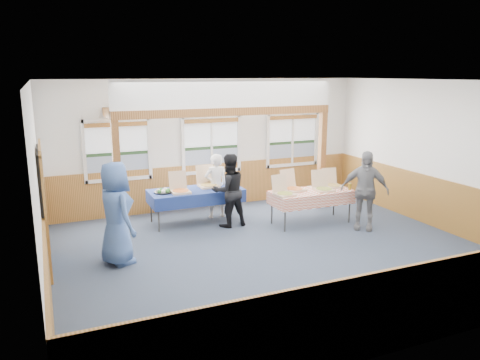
# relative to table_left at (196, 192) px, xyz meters

# --- Properties ---
(floor) EXTENTS (8.00, 8.00, 0.00)m
(floor) POSITION_rel_table_left_xyz_m (0.77, -2.38, -0.71)
(floor) COLOR #2A3445
(floor) RESTS_ON ground
(ceiling) EXTENTS (8.00, 8.00, 0.00)m
(ceiling) POSITION_rel_table_left_xyz_m (0.77, -2.38, 2.49)
(ceiling) COLOR white
(ceiling) RESTS_ON wall_back
(wall_back) EXTENTS (8.00, 0.00, 8.00)m
(wall_back) POSITION_rel_table_left_xyz_m (0.77, 1.12, 0.89)
(wall_back) COLOR silver
(wall_back) RESTS_ON floor
(wall_front) EXTENTS (8.00, 0.00, 8.00)m
(wall_front) POSITION_rel_table_left_xyz_m (0.77, -5.88, 0.89)
(wall_front) COLOR silver
(wall_front) RESTS_ON floor
(wall_left) EXTENTS (0.00, 8.00, 8.00)m
(wall_left) POSITION_rel_table_left_xyz_m (-3.23, -2.38, 0.89)
(wall_left) COLOR silver
(wall_left) RESTS_ON floor
(wall_right) EXTENTS (0.00, 8.00, 8.00)m
(wall_right) POSITION_rel_table_left_xyz_m (4.77, -2.38, 0.89)
(wall_right) COLOR silver
(wall_right) RESTS_ON floor
(wainscot_back) EXTENTS (7.98, 0.05, 1.10)m
(wainscot_back) POSITION_rel_table_left_xyz_m (0.77, 1.10, -0.16)
(wainscot_back) COLOR brown
(wainscot_back) RESTS_ON floor
(wainscot_front) EXTENTS (7.98, 0.05, 1.10)m
(wainscot_front) POSITION_rel_table_left_xyz_m (0.77, -5.85, -0.16)
(wainscot_front) COLOR brown
(wainscot_front) RESTS_ON floor
(wainscot_left) EXTENTS (0.05, 6.98, 1.10)m
(wainscot_left) POSITION_rel_table_left_xyz_m (-3.20, -2.38, -0.16)
(wainscot_left) COLOR brown
(wainscot_left) RESTS_ON floor
(wainscot_right) EXTENTS (0.05, 6.98, 1.10)m
(wainscot_right) POSITION_rel_table_left_xyz_m (4.75, -2.38, -0.16)
(wainscot_right) COLOR brown
(wainscot_right) RESTS_ON floor
(cased_opening) EXTENTS (0.06, 1.30, 2.10)m
(cased_opening) POSITION_rel_table_left_xyz_m (-3.19, -1.48, 0.34)
(cased_opening) COLOR #333333
(cased_opening) RESTS_ON wall_left
(window_left) EXTENTS (1.56, 0.10, 1.46)m
(window_left) POSITION_rel_table_left_xyz_m (-1.53, 1.08, 0.97)
(window_left) COLOR silver
(window_left) RESTS_ON wall_back
(window_mid) EXTENTS (1.56, 0.10, 1.46)m
(window_mid) POSITION_rel_table_left_xyz_m (0.77, 1.08, 0.97)
(window_mid) COLOR silver
(window_mid) RESTS_ON wall_back
(window_right) EXTENTS (1.56, 0.10, 1.46)m
(window_right) POSITION_rel_table_left_xyz_m (3.07, 1.08, 0.97)
(window_right) COLOR silver
(window_right) RESTS_ON wall_back
(post_left) EXTENTS (0.15, 0.15, 2.40)m
(post_left) POSITION_rel_table_left_xyz_m (-1.73, -0.08, 0.49)
(post_left) COLOR #5E3415
(post_left) RESTS_ON floor
(post_right) EXTENTS (0.15, 0.15, 2.40)m
(post_right) POSITION_rel_table_left_xyz_m (3.27, -0.08, 0.49)
(post_right) COLOR #5E3415
(post_right) RESTS_ON floor
(cross_beam) EXTENTS (5.15, 0.18, 0.18)m
(cross_beam) POSITION_rel_table_left_xyz_m (0.77, -0.08, 1.78)
(cross_beam) COLOR #5E3415
(cross_beam) RESTS_ON post_left
(table_left) EXTENTS (2.10, 0.93, 0.76)m
(table_left) POSITION_rel_table_left_xyz_m (0.00, 0.00, 0.00)
(table_left) COLOR #333333
(table_left) RESTS_ON floor
(table_right) EXTENTS (1.89, 0.94, 0.76)m
(table_right) POSITION_rel_table_left_xyz_m (2.35, -1.12, -0.01)
(table_right) COLOR #333333
(table_right) RESTS_ON floor
(pizza_box_a) EXTENTS (0.42, 0.50, 0.44)m
(pizza_box_a) POSITION_rel_table_left_xyz_m (-0.40, -0.11, 0.12)
(pizza_box_a) COLOR beige
(pizza_box_a) RESTS_ON table_left
(pizza_box_b) EXTENTS (0.44, 0.53, 0.47)m
(pizza_box_b) POSITION_rel_table_left_xyz_m (0.35, 0.16, 0.12)
(pizza_box_b) COLOR beige
(pizza_box_b) RESTS_ON table_left
(pizza_box_c) EXTENTS (0.42, 0.50, 0.42)m
(pizza_box_c) POSITION_rel_table_left_xyz_m (1.60, -1.22, 0.12)
(pizza_box_c) COLOR beige
(pizza_box_c) RESTS_ON table_right
(pizza_box_d) EXTENTS (0.49, 0.56, 0.45)m
(pizza_box_d) POSITION_rel_table_left_xyz_m (1.99, -0.93, 0.12)
(pizza_box_d) COLOR beige
(pizza_box_d) RESTS_ON table_right
(pizza_box_e) EXTENTS (0.45, 0.52, 0.43)m
(pizza_box_e) POSITION_rel_table_left_xyz_m (2.61, -1.20, 0.12)
(pizza_box_e) COLOR beige
(pizza_box_e) RESTS_ON table_right
(pizza_box_f) EXTENTS (0.41, 0.49, 0.40)m
(pizza_box_f) POSITION_rel_table_left_xyz_m (3.01, -0.98, 0.11)
(pizza_box_f) COLOR beige
(pizza_box_f) RESTS_ON table_right
(veggie_tray) EXTENTS (0.40, 0.40, 0.09)m
(veggie_tray) POSITION_rel_table_left_xyz_m (-0.75, 0.00, 0.08)
(veggie_tray) COLOR black
(veggie_tray) RESTS_ON table_left
(drink_glass) EXTENTS (0.07, 0.07, 0.15)m
(drink_glass) POSITION_rel_table_left_xyz_m (3.20, -1.37, 0.13)
(drink_glass) COLOR olive
(drink_glass) RESTS_ON table_right
(woman_white) EXTENTS (0.56, 0.37, 1.52)m
(woman_white) POSITION_rel_table_left_xyz_m (0.54, 0.16, 0.05)
(woman_white) COLOR white
(woman_white) RESTS_ON floor
(woman_black) EXTENTS (0.83, 0.67, 1.63)m
(woman_black) POSITION_rel_table_left_xyz_m (0.57, -0.58, 0.11)
(woman_black) COLOR black
(woman_black) RESTS_ON floor
(man_blue) EXTENTS (0.82, 1.03, 1.85)m
(man_blue) POSITION_rel_table_left_xyz_m (-2.03, -1.74, 0.22)
(man_blue) COLOR #3D5D9A
(man_blue) RESTS_ON floor
(person_grey) EXTENTS (1.04, 0.98, 1.73)m
(person_grey) POSITION_rel_table_left_xyz_m (3.19, -1.91, 0.16)
(person_grey) COLOR slate
(person_grey) RESTS_ON floor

